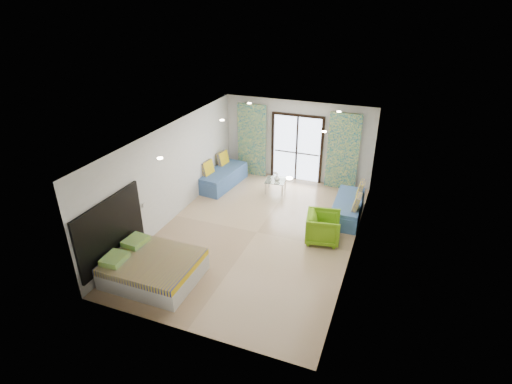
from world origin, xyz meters
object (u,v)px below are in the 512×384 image
(bed, at_px, (153,268))
(armchair, at_px, (323,226))
(daybed_right, at_px, (348,207))
(coffee_table, at_px, (276,181))
(daybed_left, at_px, (223,177))

(bed, bearing_deg, armchair, 41.97)
(bed, bearing_deg, daybed_right, 50.51)
(daybed_right, relative_size, coffee_table, 2.72)
(daybed_left, relative_size, coffee_table, 2.91)
(bed, bearing_deg, coffee_table, 77.41)
(bed, xyz_separation_m, daybed_right, (3.59, 4.36, 0.01))
(bed, xyz_separation_m, daybed_left, (-0.64, 4.98, 0.03))
(bed, height_order, daybed_left, daybed_left)
(daybed_left, xyz_separation_m, coffee_table, (1.79, 0.17, 0.06))
(daybed_right, xyz_separation_m, coffee_table, (-2.44, 0.79, 0.07))
(bed, distance_m, daybed_left, 5.02)
(daybed_right, bearing_deg, bed, -130.79)
(armchair, bearing_deg, bed, 122.14)
(coffee_table, bearing_deg, daybed_left, -174.49)
(daybed_left, distance_m, coffee_table, 1.80)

